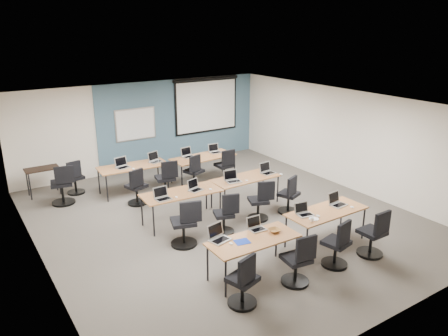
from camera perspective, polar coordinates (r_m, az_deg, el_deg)
floor at (r=10.36m, az=-0.07°, el=-6.53°), size 8.00×9.00×0.02m
ceiling at (r=9.54m, az=-0.07°, el=8.33°), size 8.00×9.00×0.02m
wall_back at (r=13.73m, az=-10.41°, el=5.43°), size 8.00×0.04×2.70m
wall_front at (r=6.84m, az=21.24°, el=-9.21°), size 8.00×0.04×2.70m
wall_left at (r=8.51m, az=-23.34°, el=-3.98°), size 0.04×9.00×2.70m
wall_right at (r=12.42m, az=15.63°, el=3.67°), size 0.04×9.00×2.70m
blue_accent_panel at (r=14.21m, az=-5.71°, el=6.09°), size 5.50×0.04×2.70m
whiteboard at (r=13.53m, az=-11.48°, el=5.61°), size 1.28×0.03×0.98m
projector_screen at (r=14.51m, az=-2.30°, el=8.58°), size 2.40×0.10×1.82m
training_table_front_left at (r=7.88m, az=3.87°, el=-9.57°), size 1.68×0.70×0.73m
training_table_front_right at (r=9.22m, az=13.25°, el=-5.70°), size 1.75×0.73×0.73m
training_table_mid_left at (r=9.95m, az=-5.59°, el=-3.42°), size 1.81×0.75×0.73m
training_table_mid_right at (r=10.84m, az=2.80°, el=-1.48°), size 1.73×0.72×0.73m
training_table_back_left at (r=11.96m, az=-11.78°, el=0.09°), size 1.84×0.77×0.73m
training_table_back_right at (r=12.53m, az=-2.74°, el=1.32°), size 1.87×0.78×0.73m
laptop_0 at (r=7.80m, az=-0.74°, el=-8.88°), size 0.36×0.31×0.27m
mouse_0 at (r=7.68m, az=0.91°, el=-9.82°), size 0.07×0.10×0.03m
task_chair_0 at (r=7.23m, az=2.57°, el=-14.96°), size 0.49×0.49×0.97m
laptop_1 at (r=8.19m, az=4.22°, el=-7.61°), size 0.30×0.26×0.23m
mouse_1 at (r=8.27m, az=6.87°, el=-7.77°), size 0.08×0.11×0.04m
task_chair_1 at (r=7.86m, az=9.68°, el=-12.22°), size 0.50×0.50×0.98m
laptop_2 at (r=8.90m, az=10.39°, el=-5.65°), size 0.31×0.26×0.24m
mouse_2 at (r=8.89m, az=12.16°, el=-6.13°), size 0.09×0.12×0.04m
task_chair_2 at (r=8.52m, az=14.59°, el=-10.00°), size 0.50×0.50×0.98m
laptop_3 at (r=9.51m, az=14.53°, el=-4.31°), size 0.34×0.29×0.26m
mouse_3 at (r=9.47m, az=16.39°, el=-4.92°), size 0.07×0.10×0.03m
task_chair_3 at (r=9.10m, az=18.98°, el=-8.50°), size 0.51×0.51×0.99m
laptop_4 at (r=9.60m, az=-8.06°, el=-3.67°), size 0.34×0.29×0.26m
mouse_4 at (r=9.65m, az=-6.24°, el=-3.79°), size 0.06×0.09×0.03m
task_chair_4 at (r=9.01m, az=-5.07°, el=-7.66°), size 0.56×0.55×1.02m
laptop_5 at (r=10.02m, az=-3.84°, el=-2.56°), size 0.32×0.27×0.24m
mouse_5 at (r=10.04m, az=-1.78°, el=-2.77°), size 0.09×0.11×0.04m
task_chair_5 at (r=9.48m, az=0.22°, el=-6.42°), size 0.48×0.46×0.95m
laptop_6 at (r=10.54m, az=1.11°, el=-1.41°), size 0.35×0.30×0.27m
mouse_6 at (r=10.59m, az=2.98°, el=-1.64°), size 0.07×0.10×0.03m
task_chair_6 at (r=10.15m, az=4.76°, el=-4.67°), size 0.52×0.49×0.97m
laptop_7 at (r=11.16m, az=5.65°, el=-0.34°), size 0.35×0.30×0.27m
mouse_7 at (r=11.10m, az=7.45°, el=-0.80°), size 0.08×0.11×0.04m
task_chair_7 at (r=10.58m, az=8.52°, el=-3.85°), size 0.51×0.49×0.97m
laptop_8 at (r=11.85m, az=-13.15°, el=0.37°), size 0.36×0.30×0.27m
mouse_8 at (r=11.66m, az=-11.76°, el=-0.10°), size 0.09×0.12×0.04m
task_chair_8 at (r=11.16m, az=-11.33°, el=-2.78°), size 0.51×0.49×0.98m
laptop_9 at (r=12.17m, az=-9.03°, el=1.12°), size 0.35×0.30×0.27m
mouse_9 at (r=11.95m, az=-8.13°, el=0.57°), size 0.08×0.11×0.03m
task_chair_9 at (r=11.54m, az=-7.52°, el=-1.78°), size 0.53×0.53×1.01m
laptop_10 at (r=12.52m, az=-4.77°, el=1.77°), size 0.35×0.29×0.26m
mouse_10 at (r=12.52m, az=-3.49°, el=1.55°), size 0.06×0.09×0.03m
task_chair_10 at (r=12.06m, az=-3.90°, el=-0.82°), size 0.52×0.50×0.98m
laptop_11 at (r=12.88m, az=-1.19°, el=2.30°), size 0.33×0.28×0.25m
mouse_11 at (r=12.85m, az=-0.21°, el=2.04°), size 0.08×0.11×0.03m
task_chair_11 at (r=12.47m, az=0.17°, el=-0.07°), size 0.52×0.52×1.00m
blue_mousepad at (r=7.76m, az=2.38°, el=-9.59°), size 0.30×0.26×0.01m
snack_bowl at (r=8.14m, az=6.59°, el=-8.11°), size 0.24×0.24×0.05m
snack_plate at (r=8.76m, az=11.66°, el=-6.51°), size 0.20×0.20×0.01m
coffee_cup at (r=8.62m, az=11.43°, el=-6.69°), size 0.06×0.06×0.05m
utility_table at (r=12.43m, az=-22.67°, el=-0.48°), size 0.85×0.47×0.75m
spare_chair_a at (r=12.29m, az=-18.88°, el=-1.51°), size 0.46×0.46×0.95m
spare_chair_b at (r=11.68m, az=-20.30°, el=-2.45°), size 0.57×0.57×1.05m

